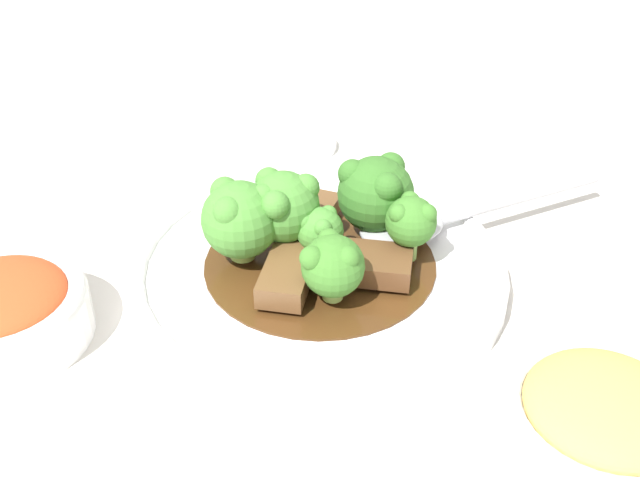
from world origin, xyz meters
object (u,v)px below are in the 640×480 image
Objects in this scene: broccoli_floret_3 at (284,206)px; main_plate at (320,268)px; serving_spoon at (421,223)px; beef_strip_1 at (364,263)px; broccoli_floret_1 at (376,192)px; broccoli_floret_2 at (329,265)px; broccoli_floret_4 at (319,231)px; beef_strip_0 at (310,217)px; side_bowl_appetizer at (602,424)px; sauce_dish at (303,145)px; side_bowl_kimchi at (2,310)px; beef_strip_2 at (289,271)px; broccoli_floret_5 at (411,221)px; broccoli_floret_0 at (240,218)px.

main_plate is at bearing -39.92° from broccoli_floret_3.
beef_strip_1 is at bearing -141.28° from serving_spoon.
broccoli_floret_2 is (-0.05, -0.07, -0.01)m from broccoli_floret_1.
beef_strip_1 is 1.87× the size of broccoli_floret_4.
beef_strip_1 reaches higher than beef_strip_0.
side_bowl_appetizer is (0.12, -0.18, 0.01)m from main_plate.
broccoli_floret_4 is (0.00, 0.04, -0.00)m from broccoli_floret_2.
beef_strip_0 is at bearing -97.63° from sauce_dish.
side_bowl_kimchi is at bearing -168.92° from broccoli_floret_1.
broccoli_floret_1 reaches higher than beef_strip_2.
broccoli_floret_3 reaches higher than beef_strip_0.
side_bowl_kimchi reaches higher than sauce_dish.
broccoli_floret_2 reaches higher than side_bowl_kimchi.
broccoli_floret_1 reaches higher than broccoli_floret_2.
broccoli_floret_4 is 0.36× the size of side_bowl_kimchi.
side_bowl_kimchi is at bearing -177.37° from broccoli_floret_5.
beef_strip_0 is 0.05m from broccoli_floret_4.
broccoli_floret_1 reaches higher than main_plate.
beef_strip_2 is 0.09m from broccoli_floret_1.
broccoli_floret_4 is 0.82× the size of broccoli_floret_5.
beef_strip_1 is 1.60× the size of broccoli_floret_2.
broccoli_floret_3 is (-0.02, 0.06, 0.01)m from broccoli_floret_2.
beef_strip_2 is (-0.02, -0.02, 0.02)m from main_plate.
broccoli_floret_0 is at bearing 168.63° from broccoli_floret_5.
serving_spoon is at bearing -9.45° from broccoli_floret_1.
broccoli_floret_0 reaches higher than beef_strip_2.
beef_strip_1 is 0.04m from broccoli_floret_2.
broccoli_floret_3 is at bearing -173.39° from broccoli_floret_1.
beef_strip_0 and serving_spoon have the same top height.
broccoli_floret_3 is at bearing 107.29° from broccoli_floret_2.
broccoli_floret_5 is (0.11, -0.02, -0.00)m from broccoli_floret_0.
broccoli_floret_4 is at bearing 40.11° from beef_strip_2.
sauce_dish is at bearing 76.35° from broccoli_floret_3.
beef_strip_2 is at bearing -173.23° from broccoli_floret_5.
side_bowl_kimchi is 0.31m from sauce_dish.
beef_strip_0 is 0.07m from broccoli_floret_0.
broccoli_floret_0 is at bearing 167.32° from main_plate.
beef_strip_0 is at bearing 89.47° from main_plate.
beef_strip_0 is 0.22m from side_bowl_kimchi.
broccoli_floret_4 reaches higher than serving_spoon.
side_bowl_appetizer is at bearing -48.97° from broccoli_floret_2.
sauce_dish is at bearing 91.32° from beef_strip_1.
beef_strip_1 is 0.06m from broccoli_floret_1.
sauce_dish is (0.07, 0.18, -0.04)m from broccoli_floret_0.
beef_strip_0 is at bearing 68.55° from beef_strip_2.
sauce_dish is at bearing 83.92° from main_plate.
sauce_dish is at bearing 104.22° from side_bowl_appetizer.
serving_spoon is at bearing 14.67° from main_plate.
broccoli_floret_2 is (0.02, -0.02, 0.02)m from beef_strip_2.
broccoli_floret_5 reaches higher than beef_strip_2.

